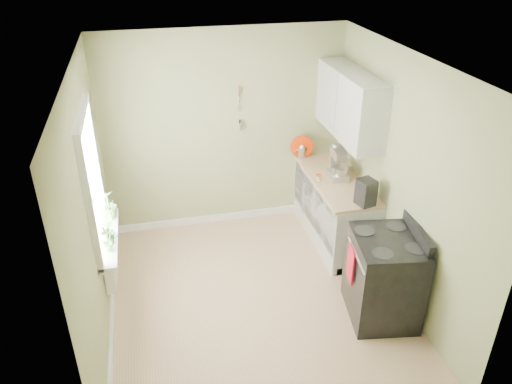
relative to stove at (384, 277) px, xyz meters
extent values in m
cube|color=tan|center=(-1.28, 0.51, -0.50)|extent=(3.20, 3.60, 0.02)
cube|color=white|center=(-1.28, 0.51, 2.22)|extent=(3.20, 3.60, 0.02)
cube|color=#979C6A|center=(-1.28, 2.32, 0.86)|extent=(3.20, 0.02, 2.70)
cube|color=#979C6A|center=(-2.89, 0.51, 0.86)|extent=(0.02, 3.60, 2.70)
cube|color=#979C6A|center=(0.33, 0.51, 0.86)|extent=(0.02, 3.60, 2.70)
cube|color=silver|center=(0.02, 1.51, -0.05)|extent=(0.60, 1.60, 0.87)
cube|color=tan|center=(0.01, 1.51, 0.40)|extent=(0.64, 1.60, 0.04)
cube|color=silver|center=(0.15, 1.61, 1.36)|extent=(0.35, 1.40, 0.80)
cube|color=white|center=(-2.87, 0.81, 1.06)|extent=(0.02, 1.00, 1.30)
cube|color=white|center=(-2.85, 0.81, 1.75)|extent=(0.06, 1.14, 0.07)
cube|color=white|center=(-2.85, 0.81, 0.38)|extent=(0.06, 1.14, 0.07)
cube|color=white|center=(-2.85, 0.81, 1.06)|extent=(0.04, 1.00, 0.04)
cube|color=white|center=(-2.79, 0.81, 0.39)|extent=(0.18, 1.14, 0.04)
cube|color=white|center=(-2.82, 0.76, 0.06)|extent=(0.12, 0.50, 0.35)
cylinder|color=tan|center=(-1.08, 2.29, 1.39)|extent=(0.02, 0.02, 0.10)
cylinder|color=silver|center=(-1.08, 2.29, 1.27)|extent=(0.01, 0.01, 0.16)
cylinder|color=silver|center=(-1.08, 2.29, 0.93)|extent=(0.01, 0.14, 0.14)
cube|color=black|center=(0.00, 0.00, -0.02)|extent=(0.79, 0.88, 0.93)
cube|color=black|center=(0.00, 0.00, 0.46)|extent=(0.79, 0.88, 0.03)
cube|color=black|center=(0.30, 0.00, 0.53)|extent=(0.19, 0.79, 0.14)
cylinder|color=#B2B2B7|center=(-0.35, 0.00, 0.34)|extent=(0.13, 0.64, 0.02)
cube|color=#A51220|center=(-0.35, 0.10, 0.15)|extent=(0.06, 0.23, 0.39)
cube|color=#B2B2B7|center=(0.03, 1.52, 0.46)|extent=(0.24, 0.34, 0.09)
cube|color=#B2B2B7|center=(0.03, 1.66, 0.61)|extent=(0.14, 0.10, 0.23)
cube|color=#B2B2B7|center=(0.03, 1.54, 0.75)|extent=(0.18, 0.33, 0.11)
sphere|color=#B2B2B7|center=(0.03, 1.66, 0.78)|extent=(0.13, 0.13, 0.13)
cylinder|color=silver|center=(0.03, 1.45, 0.53)|extent=(0.18, 0.18, 0.15)
cylinder|color=silver|center=(-0.23, 2.23, 0.50)|extent=(0.11, 0.11, 0.15)
cone|color=silver|center=(-0.23, 2.23, 0.59)|extent=(0.11, 0.11, 0.04)
cylinder|color=silver|center=(-0.31, 2.23, 0.52)|extent=(0.11, 0.02, 0.08)
cube|color=black|center=(0.09, 0.81, 0.58)|extent=(0.22, 0.24, 0.31)
cylinder|color=black|center=(0.06, 0.81, 0.48)|extent=(0.10, 0.10, 0.11)
cylinder|color=#B32802|center=(-0.23, 2.23, 0.58)|extent=(0.32, 0.13, 0.31)
cylinder|color=#A8A086|center=(-0.23, 1.51, 0.46)|extent=(0.07, 0.07, 0.07)
cylinder|color=#B32802|center=(-0.23, 1.51, 0.49)|extent=(0.07, 0.07, 0.01)
imported|color=#497937|center=(-2.78, 0.54, 0.55)|extent=(0.16, 0.18, 0.29)
imported|color=#497937|center=(-2.78, 0.69, 0.56)|extent=(0.19, 0.20, 0.30)
imported|color=#497937|center=(-2.78, 1.20, 0.58)|extent=(0.24, 0.24, 0.33)
camera|label=1|loc=(-2.27, -3.78, 3.31)|focal=35.00mm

